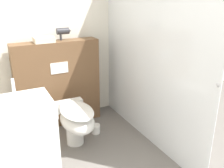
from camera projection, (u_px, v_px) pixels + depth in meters
wall_back at (81, 28)px, 3.41m from camera, size 8.00×0.06×2.50m
partition_panel at (58, 84)px, 3.29m from camera, size 1.09×0.23×1.13m
shower_glass at (149, 55)px, 2.79m from camera, size 0.04×2.00×2.10m
toilet at (76, 120)px, 2.84m from camera, size 0.36×0.67×0.49m
sink_vanity at (25, 158)px, 1.96m from camera, size 0.48×0.41×1.11m
hair_drier at (63, 31)px, 3.14m from camera, size 0.18×0.08×0.15m
folded_towel at (44, 40)px, 3.01m from camera, size 0.24×0.19×0.07m
spare_toilet_roll at (96, 129)px, 3.20m from camera, size 0.11×0.11×0.12m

